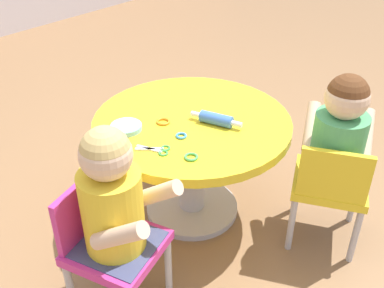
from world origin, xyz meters
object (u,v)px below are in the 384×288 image
(child_chair_left, at_px, (109,243))
(rolling_pin, at_px, (216,119))
(child_chair_right, at_px, (330,185))
(seated_child_left, at_px, (112,197))
(craft_table, at_px, (192,144))
(seated_child_right, at_px, (340,134))
(craft_scissors, at_px, (158,150))

(child_chair_left, distance_m, rolling_pin, 0.67)
(rolling_pin, bearing_deg, child_chair_right, -66.40)
(child_chair_left, bearing_deg, seated_child_left, -73.66)
(seated_child_left, bearing_deg, craft_table, 16.83)
(rolling_pin, bearing_deg, seated_child_right, -61.82)
(seated_child_right, bearing_deg, child_chair_right, -153.82)
(seated_child_left, height_order, child_chair_right, seated_child_left)
(craft_table, distance_m, rolling_pin, 0.19)
(child_chair_right, distance_m, rolling_pin, 0.55)
(craft_table, bearing_deg, child_chair_right, -67.09)
(craft_table, xyz_separation_m, seated_child_left, (-0.58, -0.18, 0.15))
(craft_table, height_order, seated_child_right, seated_child_right)
(child_chair_left, relative_size, seated_child_right, 1.05)
(child_chair_left, xyz_separation_m, rolling_pin, (0.63, 0.03, 0.23))
(child_chair_left, bearing_deg, rolling_pin, 3.13)
(child_chair_right, xyz_separation_m, seated_child_right, (0.04, 0.02, 0.23))
(seated_child_left, distance_m, child_chair_right, 0.93)
(craft_scissors, bearing_deg, seated_child_left, -160.42)
(seated_child_right, height_order, craft_scissors, seated_child_right)
(child_chair_right, bearing_deg, craft_scissors, 135.45)
(seated_child_right, height_order, rolling_pin, seated_child_right)
(seated_child_left, height_order, seated_child_right, same)
(craft_table, height_order, craft_scissors, craft_scissors)
(child_chair_left, relative_size, rolling_pin, 2.36)
(craft_table, relative_size, seated_child_left, 1.68)
(craft_table, bearing_deg, craft_scissors, -166.51)
(child_chair_right, xyz_separation_m, craft_scissors, (-0.50, 0.50, 0.20))
(child_chair_right, bearing_deg, child_chair_left, 152.99)
(child_chair_left, height_order, seated_child_right, seated_child_right)
(craft_scissors, bearing_deg, rolling_pin, -7.31)
(seated_child_left, distance_m, rolling_pin, 0.62)
(rolling_pin, bearing_deg, child_chair_left, -176.87)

